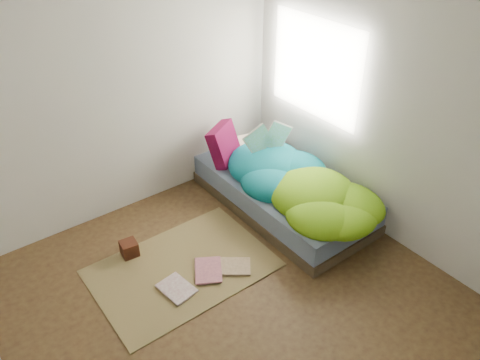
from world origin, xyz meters
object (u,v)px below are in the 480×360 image
bed (282,193)px  floor_book_a (166,296)px  floor_book_b (195,271)px  pillow_magenta (224,144)px  wooden_box (129,248)px  open_book (269,130)px

bed → floor_book_a: (-1.67, -0.39, -0.14)m
bed → floor_book_b: (-1.31, -0.29, -0.14)m
pillow_magenta → wooden_box: pillow_magenta is taller
bed → floor_book_a: 1.72m
open_book → floor_book_a: open_book is taller
floor_book_a → floor_book_b: bearing=6.7°
bed → wooden_box: bearing=170.3°
bed → open_book: size_ratio=4.41×
pillow_magenta → wooden_box: bearing=166.8°
pillow_magenta → bed: bearing=-98.4°
wooden_box → floor_book_a: (0.01, -0.67, -0.06)m
floor_book_b → bed: bearing=44.2°
bed → wooden_box: bed is taller
pillow_magenta → floor_book_a: pillow_magenta is taller
bed → floor_book_b: size_ratio=6.12×
floor_book_b → floor_book_a: bearing=-133.7°
floor_book_a → bed: bearing=5.1°
bed → floor_book_b: bed is taller
wooden_box → floor_book_a: bearing=-89.3°
bed → wooden_box: (-1.68, 0.29, -0.08)m
floor_book_a → floor_book_b: (0.35, 0.09, 0.00)m
pillow_magenta → open_book: (0.28, -0.42, 0.27)m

